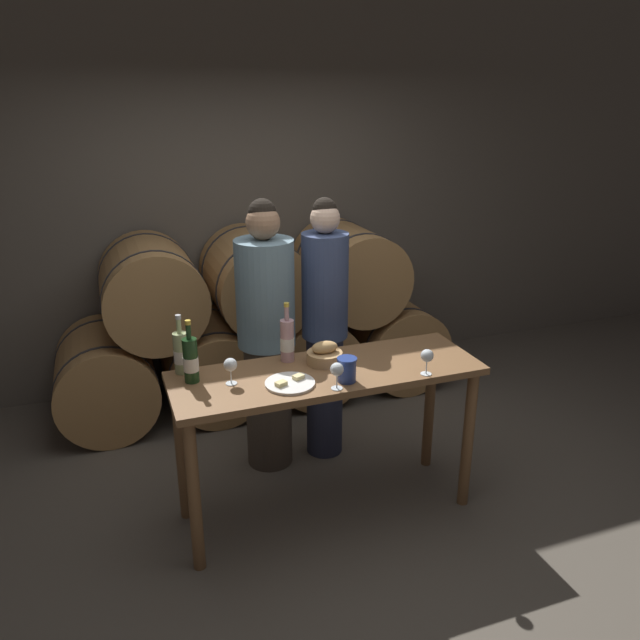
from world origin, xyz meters
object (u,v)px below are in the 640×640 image
object	(u,v)px
blue_crock	(347,369)
wine_bottle_rose	(287,340)
wine_bottle_red	(191,360)
bread_basket	(325,355)
cheese_plate	(290,383)
wine_glass_far_left	(230,366)
person_right	(325,328)
wine_bottle_white	(181,353)
tasting_table	(327,393)
wine_glass_center	(427,357)
wine_glass_left	(337,370)
person_left	(267,337)

from	to	relation	value
blue_crock	wine_bottle_rose	bearing A→B (deg)	120.33
wine_bottle_red	bread_basket	size ratio (longest dim) A/B	1.71
wine_bottle_rose	cheese_plate	size ratio (longest dim) A/B	1.31
wine_bottle_red	wine_glass_far_left	bearing A→B (deg)	-27.76
person_right	wine_bottle_white	size ratio (longest dim) A/B	5.27
person_right	wine_glass_far_left	xyz separation A→B (m)	(-0.74, -0.61, 0.11)
wine_bottle_white	bread_basket	xyz separation A→B (m)	(0.76, -0.14, -0.07)
tasting_table	wine_bottle_white	bearing A→B (deg)	162.28
tasting_table	person_right	world-z (taller)	person_right
wine_glass_far_left	blue_crock	bearing A→B (deg)	-17.05
wine_glass_center	blue_crock	bearing A→B (deg)	171.02
wine_glass_far_left	wine_glass_left	xyz separation A→B (m)	(0.49, -0.24, 0.00)
person_left	bread_basket	bearing A→B (deg)	-69.85
wine_bottle_rose	bread_basket	world-z (taller)	wine_bottle_rose
blue_crock	wine_glass_center	xyz separation A→B (m)	(0.43, -0.07, 0.03)
person_left	bread_basket	world-z (taller)	person_left
wine_bottle_red	bread_basket	world-z (taller)	wine_bottle_red
wine_bottle_white	wine_glass_center	xyz separation A→B (m)	(1.22, -0.47, -0.01)
wine_glass_far_left	wine_bottle_white	bearing A→B (deg)	133.79
tasting_table	blue_crock	distance (m)	0.27
wine_bottle_white	wine_glass_center	distance (m)	1.31
cheese_plate	bread_basket	bearing A→B (deg)	36.75
wine_bottle_rose	blue_crock	xyz separation A→B (m)	(0.21, -0.36, -0.05)
wine_bottle_rose	wine_glass_left	bearing A→B (deg)	-73.01
person_left	wine_bottle_red	distance (m)	0.75
wine_bottle_white	wine_glass_center	size ratio (longest dim) A/B	2.30
person_left	wine_bottle_white	size ratio (longest dim) A/B	5.31
blue_crock	person_left	bearing A→B (deg)	105.56
wine_bottle_red	bread_basket	distance (m)	0.74
wine_glass_far_left	wine_glass_center	xyz separation A→B (m)	(1.00, -0.24, 0.00)
person_right	wine_bottle_red	size ratio (longest dim) A/B	5.09
wine_bottle_white	wine_bottle_rose	distance (m)	0.58
wine_bottle_white	tasting_table	bearing A→B (deg)	-17.72
wine_bottle_red	wine_bottle_white	xyz separation A→B (m)	(-0.03, 0.13, -0.01)
wine_bottle_rose	wine_glass_left	distance (m)	0.44
person_left	wine_glass_center	bearing A→B (deg)	-52.65
person_right	wine_bottle_white	xyz separation A→B (m)	(-0.96, -0.38, 0.12)
person_right	blue_crock	size ratio (longest dim) A/B	13.26
wine_bottle_red	cheese_plate	bearing A→B (deg)	-24.35
person_left	wine_bottle_rose	size ratio (longest dim) A/B	5.11
person_right	bread_basket	world-z (taller)	person_right
wine_bottle_white	person_right	bearing A→B (deg)	21.59
person_left	wine_bottle_white	distance (m)	0.70
wine_bottle_red	cheese_plate	distance (m)	0.53
blue_crock	wine_glass_far_left	xyz separation A→B (m)	(-0.57, 0.18, 0.03)
blue_crock	bread_basket	distance (m)	0.26
wine_bottle_red	wine_bottle_white	size ratio (longest dim) A/B	1.03
wine_glass_far_left	bread_basket	bearing A→B (deg)	8.73
wine_bottle_white	cheese_plate	xyz separation A→B (m)	(0.50, -0.34, -0.11)
person_right	blue_crock	distance (m)	0.80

